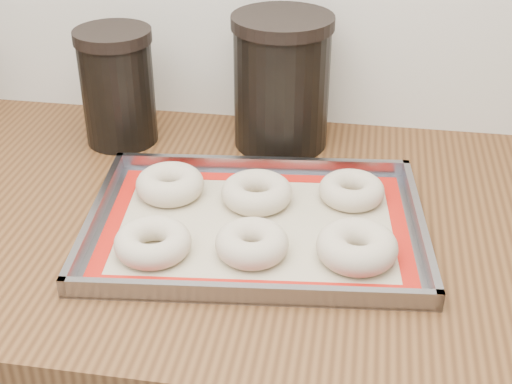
% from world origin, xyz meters
% --- Properties ---
extents(countertop, '(3.06, 0.68, 0.04)m').
position_xyz_m(countertop, '(0.00, 1.68, 0.88)').
color(countertop, brown).
rests_on(countertop, cabinet).
extents(baking_tray, '(0.49, 0.38, 0.03)m').
position_xyz_m(baking_tray, '(0.23, 1.64, 0.91)').
color(baking_tray, gray).
rests_on(baking_tray, countertop).
extents(baking_mat, '(0.45, 0.33, 0.00)m').
position_xyz_m(baking_mat, '(0.23, 1.64, 0.90)').
color(baking_mat, '#C6B793').
rests_on(baking_mat, baking_tray).
extents(bagel_front_left, '(0.13, 0.13, 0.03)m').
position_xyz_m(bagel_front_left, '(0.10, 1.55, 0.92)').
color(bagel_front_left, beige).
rests_on(bagel_front_left, baking_mat).
extents(bagel_front_mid, '(0.10, 0.10, 0.04)m').
position_xyz_m(bagel_front_mid, '(0.23, 1.57, 0.92)').
color(bagel_front_mid, beige).
rests_on(bagel_front_mid, baking_mat).
extents(bagel_front_right, '(0.13, 0.13, 0.04)m').
position_xyz_m(bagel_front_right, '(0.37, 1.58, 0.92)').
color(bagel_front_right, beige).
rests_on(bagel_front_right, baking_mat).
extents(bagel_back_left, '(0.11, 0.11, 0.04)m').
position_xyz_m(bagel_back_left, '(0.09, 1.70, 0.92)').
color(bagel_back_left, beige).
rests_on(bagel_back_left, baking_mat).
extents(bagel_back_mid, '(0.12, 0.12, 0.04)m').
position_xyz_m(bagel_back_mid, '(0.22, 1.70, 0.92)').
color(bagel_back_mid, beige).
rests_on(bagel_back_mid, baking_mat).
extents(bagel_back_right, '(0.11, 0.11, 0.03)m').
position_xyz_m(bagel_back_right, '(0.35, 1.73, 0.92)').
color(bagel_back_right, beige).
rests_on(bagel_back_right, baking_mat).
extents(canister_mid, '(0.13, 0.13, 0.19)m').
position_xyz_m(canister_mid, '(-0.05, 1.87, 1.00)').
color(canister_mid, black).
rests_on(canister_mid, countertop).
extents(canister_right, '(0.16, 0.16, 0.22)m').
position_xyz_m(canister_right, '(0.22, 1.91, 1.01)').
color(canister_right, black).
rests_on(canister_right, countertop).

